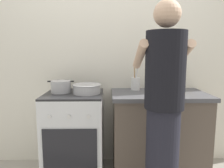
% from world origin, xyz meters
% --- Properties ---
extents(back_wall, '(3.20, 0.10, 2.50)m').
position_xyz_m(back_wall, '(0.20, 0.50, 1.25)').
color(back_wall, silver).
rests_on(back_wall, ground).
extents(countertop, '(1.00, 0.60, 0.90)m').
position_xyz_m(countertop, '(0.55, 0.15, 0.45)').
color(countertop, brown).
rests_on(countertop, ground).
extents(stove_range, '(0.60, 0.62, 0.90)m').
position_xyz_m(stove_range, '(-0.35, 0.15, 0.45)').
color(stove_range, silver).
rests_on(stove_range, ground).
extents(pot, '(0.28, 0.21, 0.13)m').
position_xyz_m(pot, '(-0.49, 0.19, 0.96)').
color(pot, '#B2B2B7').
rests_on(pot, stove_range).
extents(mixing_bowl, '(0.29, 0.29, 0.10)m').
position_xyz_m(mixing_bowl, '(-0.21, 0.13, 0.95)').
color(mixing_bowl, '#B7B7BC').
rests_on(mixing_bowl, stove_range).
extents(utensil_crock, '(0.10, 0.10, 0.33)m').
position_xyz_m(utensil_crock, '(0.32, 0.34, 0.99)').
color(utensil_crock, silver).
rests_on(utensil_crock, countertop).
extents(spice_bottle, '(0.04, 0.04, 0.09)m').
position_xyz_m(spice_bottle, '(0.63, 0.11, 0.94)').
color(spice_bottle, silver).
rests_on(spice_bottle, countertop).
extents(oil_bottle, '(0.06, 0.06, 0.22)m').
position_xyz_m(oil_bottle, '(0.77, 0.11, 0.99)').
color(oil_bottle, gold).
rests_on(oil_bottle, countertop).
extents(person, '(0.41, 0.50, 1.70)m').
position_xyz_m(person, '(0.44, -0.46, 0.86)').
color(person, black).
rests_on(person, ground).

